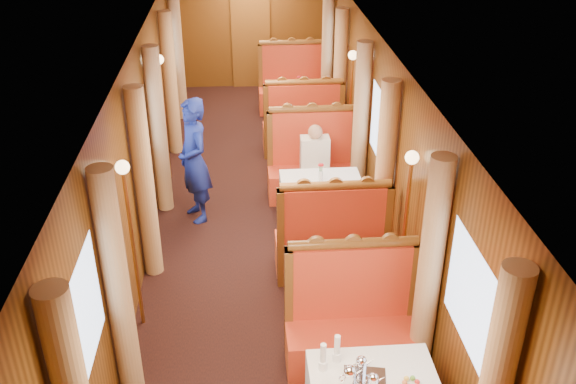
{
  "coord_description": "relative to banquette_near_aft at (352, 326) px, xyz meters",
  "views": [
    {
      "loc": [
        -0.25,
        -7.32,
        4.57
      ],
      "look_at": [
        0.25,
        -0.84,
        1.05
      ],
      "focal_mm": 40.0,
      "sensor_mm": 36.0,
      "label": 1
    }
  ],
  "objects": [
    {
      "name": "banquette_far_fwd",
      "position": [
        0.0,
        4.97,
        0.0
      ],
      "size": [
        1.3,
        0.55,
        1.34
      ],
      "color": "#B51514",
      "rests_on": "floor"
    },
    {
      "name": "table_mid",
      "position": [
        0.0,
        2.49,
        -0.05
      ],
      "size": [
        1.05,
        0.72,
        0.75
      ],
      "primitive_type": "cube",
      "color": "white",
      "rests_on": "floor"
    },
    {
      "name": "curtain_right_mid_b",
      "position": [
        0.63,
        3.27,
        0.75
      ],
      "size": [
        0.22,
        0.22,
        2.35
      ],
      "primitive_type": "cylinder",
      "color": "tan",
      "rests_on": "floor"
    },
    {
      "name": "curtain_left_near_b",
      "position": [
        -2.13,
        -0.23,
        0.75
      ],
      "size": [
        0.22,
        0.22,
        2.35
      ],
      "primitive_type": "cylinder",
      "color": "tan",
      "rests_on": "floor"
    },
    {
      "name": "teapot_right",
      "position": [
        -0.04,
        -1.14,
        0.38
      ],
      "size": [
        0.16,
        0.13,
        0.11
      ],
      "primitive_type": null,
      "rotation": [
        0.0,
        0.0,
        0.19
      ],
      "color": "silver",
      "rests_on": "tea_tray"
    },
    {
      "name": "teapot_back",
      "position": [
        -0.1,
        -0.96,
        0.39
      ],
      "size": [
        0.18,
        0.15,
        0.13
      ],
      "primitive_type": null,
      "rotation": [
        0.0,
        0.0,
        0.26
      ],
      "color": "silver",
      "rests_on": "tea_tray"
    },
    {
      "name": "curtain_right_mid_a",
      "position": [
        0.63,
        1.71,
        0.75
      ],
      "size": [
        0.22,
        0.22,
        2.35
      ],
      "primitive_type": "cylinder",
      "color": "tan",
      "rests_on": "floor"
    },
    {
      "name": "rose_vase_far",
      "position": [
        0.03,
        6.02,
        0.5
      ],
      "size": [
        0.06,
        0.06,
        0.36
      ],
      "rotation": [
        0.0,
        0.0,
        -0.06
      ],
      "color": "silver",
      "rests_on": "table_far"
    },
    {
      "name": "banquette_near_aft",
      "position": [
        0.0,
        0.0,
        0.0
      ],
      "size": [
        1.3,
        0.55,
        1.34
      ],
      "color": "#B51514",
      "rests_on": "floor"
    },
    {
      "name": "wall_far",
      "position": [
        -0.75,
        8.49,
        0.83
      ],
      "size": [
        3.0,
        0.01,
        2.5
      ],
      "primitive_type": null,
      "rotation": [
        1.57,
        0.0,
        0.0
      ],
      "color": "brown",
      "rests_on": "floor"
    },
    {
      "name": "window_left_near",
      "position": [
        -2.24,
        -1.01,
        1.03
      ],
      "size": [
        0.01,
        1.2,
        0.9
      ],
      "primitive_type": null,
      "rotation": [
        1.57,
        0.0,
        1.57
      ],
      "color": "#95ADCF",
      "rests_on": "wall_left"
    },
    {
      "name": "window_left_mid",
      "position": [
        -2.24,
        2.49,
        1.03
      ],
      "size": [
        0.01,
        1.2,
        0.9
      ],
      "primitive_type": null,
      "rotation": [
        1.57,
        0.0,
        1.57
      ],
      "color": "#95ADCF",
      "rests_on": "wall_left"
    },
    {
      "name": "cup_outboard",
      "position": [
        -0.28,
        -0.81,
        0.43
      ],
      "size": [
        0.08,
        0.08,
        0.26
      ],
      "rotation": [
        0.0,
        0.0,
        -0.41
      ],
      "color": "white",
      "rests_on": "table_near"
    },
    {
      "name": "banquette_mid_fwd",
      "position": [
        0.0,
        1.47,
        0.0
      ],
      "size": [
        1.3,
        0.55,
        1.34
      ],
      "color": "#B51514",
      "rests_on": "floor"
    },
    {
      "name": "window_left_far",
      "position": [
        -2.24,
        5.99,
        1.03
      ],
      "size": [
        0.01,
        1.2,
        0.9
      ],
      "primitive_type": null,
      "rotation": [
        1.57,
        0.0,
        1.57
      ],
      "color": "#95ADCF",
      "rests_on": "wall_left"
    },
    {
      "name": "sconce_left_fore",
      "position": [
        -2.15,
        0.74,
        0.96
      ],
      "size": [
        0.14,
        0.14,
        1.95
      ],
      "color": "#BF8C3F",
      "rests_on": "floor"
    },
    {
      "name": "wall_left",
      "position": [
        -2.25,
        2.49,
        0.83
      ],
      "size": [
        0.01,
        12.0,
        2.5
      ],
      "primitive_type": null,
      "rotation": [
        1.57,
        0.0,
        1.57
      ],
      "color": "brown",
      "rests_on": "floor"
    },
    {
      "name": "window_right_mid",
      "position": [
        0.74,
        2.49,
        1.03
      ],
      "size": [
        0.01,
        1.2,
        0.9
      ],
      "primitive_type": null,
      "rotation": [
        1.57,
        0.0,
        -1.57
      ],
      "color": "#95ADCF",
      "rests_on": "wall_right"
    },
    {
      "name": "window_right_far",
      "position": [
        0.74,
        5.99,
        1.03
      ],
      "size": [
        0.01,
        1.2,
        0.9
      ],
      "primitive_type": null,
      "rotation": [
        1.57,
        0.0,
        -1.57
      ],
      "color": "#95ADCF",
      "rests_on": "wall_right"
    },
    {
      "name": "steward",
      "position": [
        -1.66,
        2.96,
        0.44
      ],
      "size": [
        0.64,
        0.75,
        1.74
      ],
      "primitive_type": "imported",
      "rotation": [
        0.0,
        0.0,
        -1.16
      ],
      "color": "navy",
      "rests_on": "floor"
    },
    {
      "name": "sconce_right_aft",
      "position": [
        0.65,
        4.24,
        0.96
      ],
      "size": [
        0.14,
        0.14,
        1.95
      ],
      "color": "#BF8C3F",
      "rests_on": "floor"
    },
    {
      "name": "banquette_mid_aft",
      "position": [
        0.0,
        3.5,
        0.0
      ],
      "size": [
        1.3,
        0.55,
        1.34
      ],
      "color": "#B51514",
      "rests_on": "floor"
    },
    {
      "name": "banquette_far_aft",
      "position": [
        0.0,
        7.0,
        0.0
      ],
      "size": [
        1.3,
        0.55,
        1.34
      ],
      "color": "#B51514",
      "rests_on": "floor"
    },
    {
      "name": "curtain_right_far_a",
      "position": [
        0.63,
        5.21,
        0.75
      ],
      "size": [
        0.22,
        0.22,
        2.35
      ],
      "primitive_type": "cylinder",
      "color": "tan",
      "rests_on": "floor"
    },
    {
      "name": "passenger",
      "position": [
        -0.0,
        3.21,
        0.32
      ],
      "size": [
        0.4,
        0.44,
        0.76
      ],
      "color": "beige",
      "rests_on": "banquette_mid_aft"
    },
    {
      "name": "table_far",
      "position": [
        0.0,
        5.99,
        -0.05
      ],
      "size": [
        1.05,
        0.72,
        0.75
      ],
      "primitive_type": "cube",
      "color": "white",
      "rests_on": "floor"
    },
    {
      "name": "cup_inboard",
      "position": [
        -0.41,
        -0.9,
        0.43
      ],
      "size": [
        0.08,
        0.08,
        0.26
      ],
      "rotation": [
        0.0,
        0.0,
        0.42
      ],
      "color": "white",
      "rests_on": "table_near"
    },
    {
      "name": "curtain_left_mid_a",
      "position": [
        -2.13,
        1.71,
        0.75
      ],
      "size": [
        0.22,
        0.22,
        2.35
      ],
      "primitive_type": "cylinder",
      "color": "tan",
      "rests_on": "floor"
    },
    {
      "name": "tea_tray",
      "position": [
        -0.08,
        -1.03,
        0.33
      ],
      "size": [
        0.38,
        0.32,
        0.01
      ],
      "primitive_type": "cube",
      "rotation": [
        0.0,
        0.0,
        -0.18
      ],
      "color": "silver",
      "rests_on": "table_near"
    },
    {
      "name": "curtain_right_far_b",
      "position": [
        0.63,
        6.77,
        0.75
      ],
      "size": [
        0.22,
        0.22,
        2.35
      ],
      "primitive_type": "cylinder",
      "color": "tan",
      "rests_on": "floor"
    },
    {
      "name": "doorway_far",
      "position": [
        -0.75,
        8.46,
        0.58
      ],
      "size": [
        0.8,
        0.04,
        2.0
      ],
      "primitive_type": "cube",
      "color": "brown",
      "rests_on": "floor"
    },
    {
      "name": "teapot_left",
      "position": [
        -0.22,
        -1.08,
        0.4
      ],
      "size": [
        0.21,
        0.18,
        0.14
      ],
      "primitive_type": null,
      "rotation": [
        0.0,
        0.0,
        0.3
      ],
      "color": "silver",
      "rests_on": "tea_tray"
    },
    {
      "name": "curtain_left_far_b",
      "position": [
        -2.13,
        6.77,
        0.75
      ],
      "size": [
        0.22,
        0.22,
        2.35
      ],
      "primitive_type": "cylinder",
      "color": "tan",
      "rests_on": "floor"
    },
    {
      "name": "wall_right",
      "position": [
        0.75,
        2.49,
        0.83
      ],
      "size": [
        0.01,
        12.0,
        2.5
      ],
      "primitive_type": null,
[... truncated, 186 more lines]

